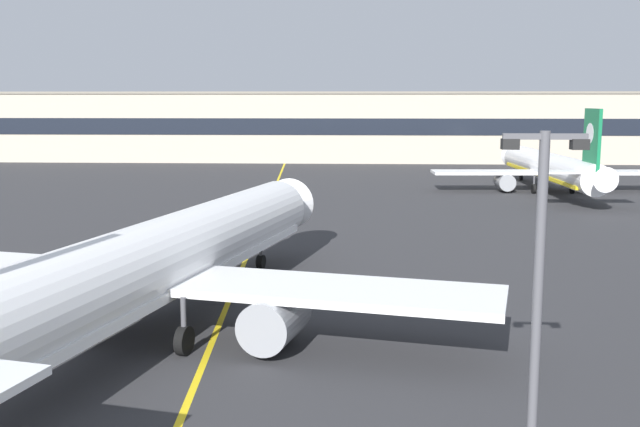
# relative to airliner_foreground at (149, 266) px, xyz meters

# --- Properties ---
(taxiway_centreline) EXTENTS (11.37, 179.68, 0.01)m
(taxiway_centreline) POSITION_rel_airliner_foreground_xyz_m (2.02, 14.86, -3.37)
(taxiway_centreline) COLOR yellow
(taxiway_centreline) RESTS_ON ground
(airliner_foreground) EXTENTS (32.26, 41.06, 11.65)m
(airliner_foreground) POSITION_rel_airliner_foreground_xyz_m (0.00, 0.00, 0.00)
(airliner_foreground) COLOR white
(airliner_foreground) RESTS_ON ground
(airliner_background) EXTENTS (27.73, 35.76, 10.04)m
(airliner_background) POSITION_rel_airliner_foreground_xyz_m (32.46, 56.28, -0.47)
(airliner_background) COLOR white
(airliner_background) RESTS_ON ground
(apron_lamp_post) EXTENTS (2.24, 0.90, 10.16)m
(apron_lamp_post) POSITION_rel_airliner_foreground_xyz_m (14.44, -13.12, 1.99)
(apron_lamp_post) COLOR #515156
(apron_lamp_post) RESTS_ON ground
(terminal_building) EXTENTS (125.47, 12.40, 12.23)m
(terminal_building) POSITION_rel_airliner_foreground_xyz_m (1.14, 99.81, 2.75)
(terminal_building) COLOR #B2A893
(terminal_building) RESTS_ON ground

